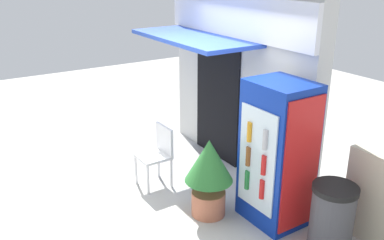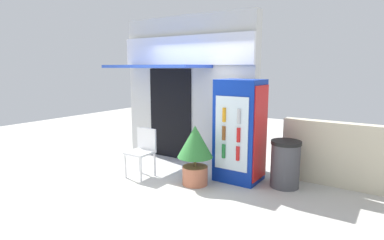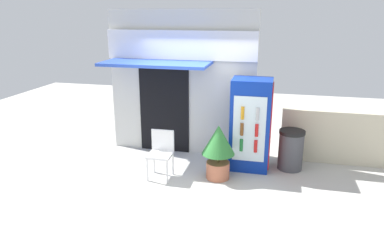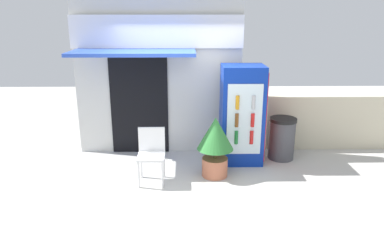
{
  "view_description": "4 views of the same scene",
  "coord_description": "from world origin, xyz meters",
  "px_view_note": "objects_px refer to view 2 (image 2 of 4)",
  "views": [
    {
      "loc": [
        4.42,
        -2.45,
        3.07
      ],
      "look_at": [
        -0.07,
        0.43,
        1.08
      ],
      "focal_mm": 39.6,
      "sensor_mm": 36.0,
      "label": 1
    },
    {
      "loc": [
        3.44,
        -4.13,
        2.01
      ],
      "look_at": [
        0.33,
        0.51,
        1.08
      ],
      "focal_mm": 29.85,
      "sensor_mm": 36.0,
      "label": 2
    },
    {
      "loc": [
        1.52,
        -5.88,
        3.02
      ],
      "look_at": [
        -0.02,
        0.58,
        1.01
      ],
      "focal_mm": 33.83,
      "sensor_mm": 36.0,
      "label": 3
    },
    {
      "loc": [
        0.07,
        -5.34,
        2.69
      ],
      "look_at": [
        0.16,
        0.49,
        0.94
      ],
      "focal_mm": 33.58,
      "sensor_mm": 36.0,
      "label": 4
    }
  ],
  "objects_px": {
    "drink_cooler": "(240,131)",
    "plastic_chair": "(143,148)",
    "trash_bin": "(285,164)",
    "potted_plant_near_shop": "(195,149)"
  },
  "relations": [
    {
      "from": "drink_cooler",
      "to": "plastic_chair",
      "type": "bearing_deg",
      "value": -153.45
    },
    {
      "from": "plastic_chair",
      "to": "trash_bin",
      "type": "xyz_separation_m",
      "value": [
        2.38,
        0.91,
        -0.12
      ]
    },
    {
      "from": "plastic_chair",
      "to": "potted_plant_near_shop",
      "type": "relative_size",
      "value": 0.85
    },
    {
      "from": "potted_plant_near_shop",
      "to": "plastic_chair",
      "type": "bearing_deg",
      "value": -171.38
    },
    {
      "from": "trash_bin",
      "to": "potted_plant_near_shop",
      "type": "bearing_deg",
      "value": -150.53
    },
    {
      "from": "drink_cooler",
      "to": "potted_plant_near_shop",
      "type": "distance_m",
      "value": 0.87
    },
    {
      "from": "trash_bin",
      "to": "plastic_chair",
      "type": "bearing_deg",
      "value": -159.1
    },
    {
      "from": "potted_plant_near_shop",
      "to": "trash_bin",
      "type": "relative_size",
      "value": 1.3
    },
    {
      "from": "drink_cooler",
      "to": "potted_plant_near_shop",
      "type": "xyz_separation_m",
      "value": [
        -0.53,
        -0.63,
        -0.28
      ]
    },
    {
      "from": "potted_plant_near_shop",
      "to": "trash_bin",
      "type": "xyz_separation_m",
      "value": [
        1.32,
        0.75,
        -0.22
      ]
    }
  ]
}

